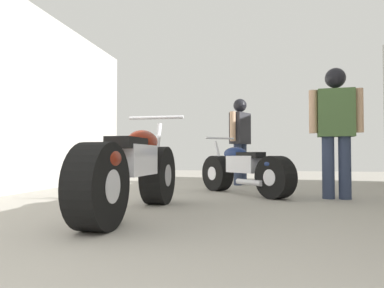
# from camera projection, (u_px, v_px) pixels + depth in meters

# --- Properties ---
(ground_plane) EXTENTS (17.81, 17.81, 0.00)m
(ground_plane) POSITION_uv_depth(u_px,v_px,m) (222.00, 204.00, 4.04)
(ground_plane) COLOR #9E998E
(motorcycle_maroon_cruiser) EXTENTS (0.63, 2.12, 0.99)m
(motorcycle_maroon_cruiser) POSITION_uv_depth(u_px,v_px,m) (133.00, 171.00, 3.28)
(motorcycle_maroon_cruiser) COLOR black
(motorcycle_maroon_cruiser) RESTS_ON ground_plane
(motorcycle_black_naked) EXTENTS (1.37, 1.44, 0.83)m
(motorcycle_black_naked) POSITION_uv_depth(u_px,v_px,m) (245.00, 170.00, 5.00)
(motorcycle_black_naked) COLOR black
(motorcycle_black_naked) RESTS_ON ground_plane
(mechanic_in_blue) EXTENTS (0.39, 0.61, 1.61)m
(mechanic_in_blue) POSITION_uv_depth(u_px,v_px,m) (240.00, 133.00, 6.66)
(mechanic_in_blue) COLOR #2D3851
(mechanic_in_blue) RESTS_ON ground_plane
(mechanic_with_helmet) EXTENTS (0.66, 0.26, 1.66)m
(mechanic_with_helmet) POSITION_uv_depth(u_px,v_px,m) (336.00, 120.00, 4.52)
(mechanic_with_helmet) COLOR #2D3851
(mechanic_with_helmet) RESTS_ON ground_plane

